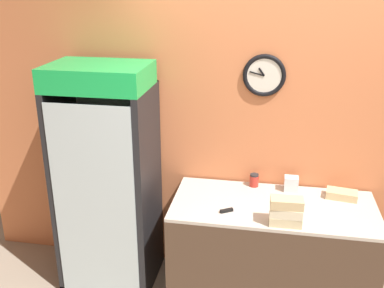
# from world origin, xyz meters

# --- Properties ---
(wall_back) EXTENTS (5.20, 0.09, 2.70)m
(wall_back) POSITION_xyz_m (-0.00, 1.31, 1.35)
(wall_back) COLOR #D17547
(wall_back) RESTS_ON ground_plane
(prep_counter) EXTENTS (1.54, 0.71, 0.86)m
(prep_counter) POSITION_xyz_m (0.00, 0.91, 0.43)
(prep_counter) COLOR #4C3828
(prep_counter) RESTS_ON ground_plane
(beverage_cooler) EXTENTS (0.75, 0.61, 1.88)m
(beverage_cooler) POSITION_xyz_m (-1.34, 1.01, 1.02)
(beverage_cooler) COLOR black
(beverage_cooler) RESTS_ON ground_plane
(sandwich_stack_bottom) EXTENTS (0.23, 0.12, 0.07)m
(sandwich_stack_bottom) POSITION_xyz_m (0.08, 0.63, 0.90)
(sandwich_stack_bottom) COLOR beige
(sandwich_stack_bottom) RESTS_ON prep_counter
(sandwich_stack_middle) EXTENTS (0.22, 0.12, 0.07)m
(sandwich_stack_middle) POSITION_xyz_m (0.08, 0.63, 0.96)
(sandwich_stack_middle) COLOR beige
(sandwich_stack_middle) RESTS_ON sandwich_stack_bottom
(sandwich_stack_top) EXTENTS (0.23, 0.13, 0.07)m
(sandwich_stack_top) POSITION_xyz_m (0.08, 0.63, 1.03)
(sandwich_stack_top) COLOR tan
(sandwich_stack_top) RESTS_ON sandwich_stack_middle
(sandwich_flat_left) EXTENTS (0.25, 0.16, 0.06)m
(sandwich_flat_left) POSITION_xyz_m (0.52, 1.11, 0.89)
(sandwich_flat_left) COLOR tan
(sandwich_flat_left) RESTS_ON prep_counter
(chefs_knife) EXTENTS (0.30, 0.20, 0.02)m
(chefs_knife) POSITION_xyz_m (-0.28, 0.77, 0.87)
(chefs_knife) COLOR silver
(chefs_knife) RESTS_ON prep_counter
(condiment_jar) EXTENTS (0.07, 0.07, 0.11)m
(condiment_jar) POSITION_xyz_m (-0.17, 1.20, 0.92)
(condiment_jar) COLOR #B72D23
(condiment_jar) RESTS_ON prep_counter
(napkin_dispenser) EXTENTS (0.11, 0.09, 0.12)m
(napkin_dispenser) POSITION_xyz_m (0.13, 1.17, 0.92)
(napkin_dispenser) COLOR silver
(napkin_dispenser) RESTS_ON prep_counter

